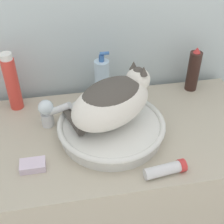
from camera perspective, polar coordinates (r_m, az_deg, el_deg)
The scene contains 10 objects.
wall_back at distance 1.20m, azimuth -1.63°, elevation 18.22°, with size 8.00×0.05×2.40m.
vanity_counter at distance 1.42m, azimuth 1.06°, elevation -16.97°, with size 1.02×0.53×0.88m.
sink_basin at distance 1.06m, azimuth -0.12°, elevation -2.81°, with size 0.37×0.37×0.06m.
cat at distance 1.00m, azimuth 0.14°, elevation 2.24°, with size 0.34×0.29×0.18m.
faucet at distance 1.10m, azimuth -11.51°, elevation 0.09°, with size 0.12×0.08×0.11m.
shampoo_bottle_tall at distance 1.20m, azimuth -17.83°, elevation 5.16°, with size 0.05×0.05×0.23m.
hairspray_can_black at distance 1.30m, azimuth 14.67°, elevation 7.38°, with size 0.05×0.05×0.19m.
soap_pump_bottle at distance 1.21m, azimuth -1.85°, elevation 5.93°, with size 0.06×0.06×0.20m.
cream_tube at distance 0.96m, azimuth 9.80°, elevation -10.32°, with size 0.13×0.05×0.04m.
soap_bar at distance 0.99m, azimuth -14.29°, elevation -9.44°, with size 0.08×0.05×0.02m.
Camera 1 is at (-0.17, -0.54, 1.60)m, focal length 50.00 mm.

